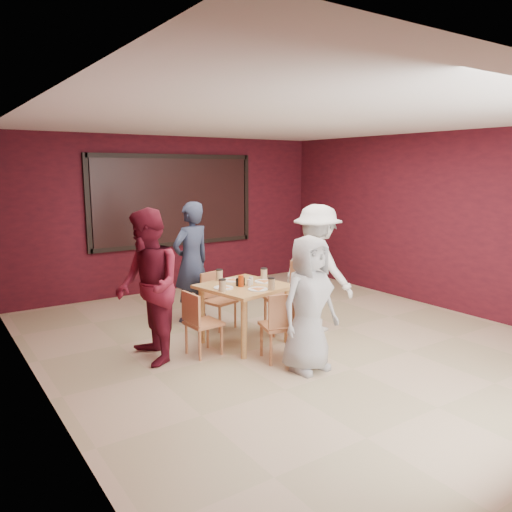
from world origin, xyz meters
TOP-DOWN VIEW (x-y plane):
  - floor at (0.00, 0.00)m, footprint 7.00×7.00m
  - window_blinds at (0.00, 3.45)m, footprint 3.00×0.02m
  - dining_table at (-0.54, 0.29)m, footprint 1.14×1.14m
  - chair_front at (-0.53, -0.49)m, footprint 0.49×0.49m
  - chair_back at (-0.51, 1.06)m, footprint 0.46×0.46m
  - chair_left at (-1.23, 0.22)m, footprint 0.41×0.41m
  - chair_right at (0.21, 0.34)m, footprint 0.58×0.58m
  - diner_front at (-0.42, -0.84)m, footprint 0.77×0.53m
  - diner_back at (-0.65, 1.53)m, footprint 0.72×0.56m
  - diner_left at (-1.79, 0.38)m, footprint 0.77×0.94m
  - diner_right at (0.58, 0.18)m, footprint 0.82×1.22m

SIDE VIEW (x-z plane):
  - floor at x=0.00m, z-range 0.00..0.00m
  - chair_back at x=-0.51m, z-range 0.05..0.84m
  - chair_left at x=-1.23m, z-range 0.05..0.84m
  - chair_front at x=-0.53m, z-range 0.05..0.89m
  - chair_right at x=0.21m, z-range 0.06..1.02m
  - dining_table at x=-0.54m, z-range 0.21..1.13m
  - diner_front at x=-0.42m, z-range 0.00..1.52m
  - diner_right at x=0.58m, z-range 0.00..1.75m
  - diner_back at x=-0.65m, z-range 0.00..1.76m
  - diner_left at x=-1.79m, z-range 0.00..1.79m
  - window_blinds at x=0.00m, z-range 0.90..2.40m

